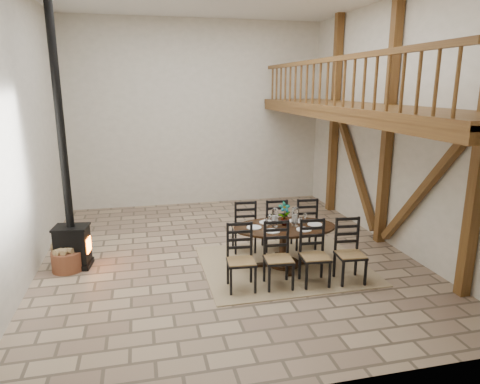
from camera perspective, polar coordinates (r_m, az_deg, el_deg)
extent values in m
plane|color=#9E8669|center=(8.62, -1.85, -8.33)|extent=(8.00, 8.00, 0.00)
cube|color=silver|center=(11.95, -5.79, 10.22)|extent=(7.00, 0.02, 5.00)
cube|color=silver|center=(4.20, 8.75, 3.14)|extent=(7.00, 0.02, 5.00)
cube|color=silver|center=(8.10, -27.26, 6.96)|extent=(0.02, 8.00, 5.00)
cube|color=silver|center=(9.34, 19.81, 8.43)|extent=(0.02, 8.00, 5.00)
cube|color=brown|center=(9.28, 19.18, 8.44)|extent=(0.18, 0.18, 5.00)
cube|color=brown|center=(11.47, 12.50, 9.81)|extent=(0.18, 0.18, 5.00)
cube|color=brown|center=(8.43, 23.06, 0.00)|extent=(0.14, 2.16, 2.54)
cube|color=brown|center=(10.50, 15.11, 3.23)|extent=(0.14, 2.16, 2.54)
cube|color=brown|center=(9.26, 19.33, 10.29)|extent=(0.20, 7.80, 0.20)
cube|color=brown|center=(8.91, 15.59, 10.76)|extent=(1.60, 7.80, 0.12)
cube|color=brown|center=(8.61, 11.39, 10.23)|extent=(0.18, 7.80, 0.22)
cube|color=brown|center=(8.60, 11.72, 16.88)|extent=(0.09, 7.60, 0.09)
cube|color=brown|center=(8.59, 11.58, 14.09)|extent=(0.06, 7.60, 0.86)
cube|color=tan|center=(8.16, 5.85, -9.67)|extent=(3.00, 2.50, 0.02)
ellipsoid|color=black|center=(7.89, 5.99, -4.68)|extent=(1.98, 1.29, 0.04)
cylinder|color=black|center=(8.02, 5.92, -7.32)|extent=(0.19, 0.19, 0.70)
cylinder|color=black|center=(8.15, 5.86, -9.41)|extent=(0.58, 0.58, 0.06)
cube|color=olive|center=(7.04, 0.17, -9.24)|extent=(0.49, 0.47, 0.04)
cube|color=black|center=(7.15, 0.17, -11.15)|extent=(0.47, 0.47, 0.48)
cube|color=black|center=(7.11, -0.07, -6.46)|extent=(0.40, 0.07, 0.62)
cube|color=olive|center=(7.16, 5.17, -8.91)|extent=(0.49, 0.47, 0.04)
cube|color=black|center=(7.26, 5.13, -10.79)|extent=(0.47, 0.47, 0.48)
cube|color=black|center=(7.23, 4.85, -6.18)|extent=(0.40, 0.07, 0.62)
cube|color=olive|center=(7.32, 9.97, -8.52)|extent=(0.49, 0.47, 0.04)
cube|color=black|center=(7.43, 9.88, -10.37)|extent=(0.47, 0.47, 0.48)
cube|color=black|center=(7.39, 9.58, -5.86)|extent=(0.40, 0.07, 0.62)
cube|color=olive|center=(7.54, 14.51, -8.10)|extent=(0.49, 0.47, 0.04)
cube|color=black|center=(7.64, 14.39, -9.91)|extent=(0.47, 0.47, 0.48)
cube|color=black|center=(7.61, 14.07, -5.52)|extent=(0.40, 0.07, 0.62)
cube|color=olive|center=(8.62, 0.52, -4.79)|extent=(0.49, 0.47, 0.04)
cube|color=black|center=(8.71, 0.52, -6.41)|extent=(0.47, 0.47, 0.48)
cube|color=black|center=(8.35, 0.74, -3.33)|extent=(0.40, 0.07, 0.62)
cube|color=olive|center=(8.74, 4.58, -4.58)|extent=(0.49, 0.47, 0.04)
cube|color=black|center=(8.82, 4.54, -6.17)|extent=(0.47, 0.47, 0.48)
cube|color=black|center=(8.47, 4.92, -3.13)|extent=(0.40, 0.07, 0.62)
cube|color=olive|center=(8.90, 8.50, -4.35)|extent=(0.49, 0.47, 0.04)
cube|color=black|center=(8.98, 8.44, -5.92)|extent=(0.47, 0.47, 0.48)
cube|color=black|center=(8.63, 8.95, -2.92)|extent=(0.40, 0.07, 0.62)
cube|color=white|center=(7.88, 5.99, -4.50)|extent=(1.51, 0.84, 0.01)
cube|color=white|center=(7.86, 6.01, -3.92)|extent=(0.96, 0.38, 0.18)
cylinder|color=white|center=(7.79, 4.69, -3.43)|extent=(0.12, 0.12, 0.34)
cylinder|color=white|center=(7.88, 7.34, -3.29)|extent=(0.12, 0.12, 0.34)
cylinder|color=white|center=(7.82, 4.67, -4.06)|extent=(0.06, 0.06, 0.16)
cylinder|color=white|center=(7.91, 7.32, -3.92)|extent=(0.06, 0.06, 0.16)
imported|color=#4C723F|center=(7.87, 5.94, -2.92)|extent=(0.24, 0.17, 0.44)
cube|color=black|center=(8.63, -21.20, -8.99)|extent=(0.67, 0.55, 0.09)
cube|color=black|center=(8.49, -21.43, -6.64)|extent=(0.62, 0.50, 0.66)
cube|color=#FF590C|center=(8.42, -19.50, -6.65)|extent=(0.06, 0.26, 0.26)
cube|color=black|center=(8.38, -21.64, -4.40)|extent=(0.66, 0.54, 0.04)
cylinder|color=black|center=(8.01, -23.02, 10.19)|extent=(0.14, 0.14, 4.21)
cylinder|color=brown|center=(8.48, -21.99, -8.48)|extent=(0.56, 0.56, 0.37)
cube|color=tan|center=(8.40, -22.13, -7.05)|extent=(0.30, 0.30, 0.11)
cube|color=tan|center=(8.68, -22.50, -7.59)|extent=(0.36, 0.37, 0.48)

